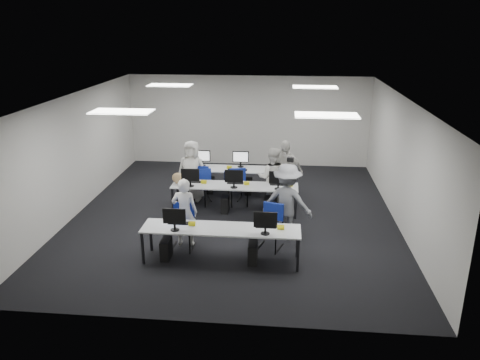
# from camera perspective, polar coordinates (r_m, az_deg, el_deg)

# --- Properties ---
(room) EXTENTS (9.00, 9.02, 3.00)m
(room) POSITION_cam_1_polar(r_m,az_deg,el_deg) (11.43, -0.77, 2.67)
(room) COLOR black
(room) RESTS_ON ground
(ceiling_panels) EXTENTS (5.20, 4.60, 0.02)m
(ceiling_panels) POSITION_cam_1_polar(r_m,az_deg,el_deg) (11.10, -0.80, 10.05)
(ceiling_panels) COLOR white
(ceiling_panels) RESTS_ON room
(desk_front) EXTENTS (3.20, 0.70, 0.73)m
(desk_front) POSITION_cam_1_polar(r_m,az_deg,el_deg) (9.48, -2.34, -6.15)
(desk_front) COLOR silver
(desk_front) RESTS_ON ground
(desk_mid) EXTENTS (3.20, 0.70, 0.73)m
(desk_mid) POSITION_cam_1_polar(r_m,az_deg,el_deg) (11.87, -0.65, -0.87)
(desk_mid) COLOR silver
(desk_mid) RESTS_ON ground
(desk_back) EXTENTS (3.20, 0.70, 0.73)m
(desk_back) POSITION_cam_1_polar(r_m,az_deg,el_deg) (13.19, 0.00, 1.18)
(desk_back) COLOR silver
(desk_back) RESTS_ON ground
(equipment_front) EXTENTS (2.51, 0.41, 1.19)m
(equipment_front) POSITION_cam_1_polar(r_m,az_deg,el_deg) (9.63, -3.47, -7.88)
(equipment_front) COLOR #0D29AA
(equipment_front) RESTS_ON desk_front
(equipment_mid) EXTENTS (2.91, 0.41, 1.19)m
(equipment_mid) POSITION_cam_1_polar(r_m,az_deg,el_deg) (11.99, -1.56, -2.32)
(equipment_mid) COLOR white
(equipment_mid) RESTS_ON desk_mid
(equipment_back) EXTENTS (2.91, 0.41, 1.19)m
(equipment_back) POSITION_cam_1_polar(r_m,az_deg,el_deg) (13.29, 0.83, -0.15)
(equipment_back) COLOR white
(equipment_back) RESTS_ON desk_back
(chair_0) EXTENTS (0.50, 0.54, 0.98)m
(chair_0) POSITION_cam_1_polar(r_m,az_deg,el_deg) (10.22, -7.01, -6.66)
(chair_0) COLOR navy
(chair_0) RESTS_ON ground
(chair_1) EXTENTS (0.61, 0.63, 0.97)m
(chair_1) POSITION_cam_1_polar(r_m,az_deg,el_deg) (10.18, 3.68, -6.66)
(chair_1) COLOR navy
(chair_1) RESTS_ON ground
(chair_2) EXTENTS (0.51, 0.55, 0.99)m
(chair_2) POSITION_cam_1_polar(r_m,az_deg,el_deg) (12.60, -5.02, -1.53)
(chair_2) COLOR navy
(chair_2) RESTS_ON ground
(chair_3) EXTENTS (0.56, 0.59, 0.94)m
(chair_3) POSITION_cam_1_polar(r_m,az_deg,el_deg) (12.53, -0.19, -1.64)
(chair_3) COLOR navy
(chair_3) RESTS_ON ground
(chair_4) EXTENTS (0.58, 0.61, 0.95)m
(chair_4) POSITION_cam_1_polar(r_m,az_deg,el_deg) (12.50, 5.11, -1.77)
(chair_4) COLOR navy
(chair_4) RESTS_ON ground
(chair_5) EXTENTS (0.61, 0.63, 0.95)m
(chair_5) POSITION_cam_1_polar(r_m,az_deg,el_deg) (12.86, -4.66, -1.16)
(chair_5) COLOR navy
(chair_5) RESTS_ON ground
(chair_6) EXTENTS (0.47, 0.50, 0.83)m
(chair_6) POSITION_cam_1_polar(r_m,az_deg,el_deg) (12.91, -0.86, -1.18)
(chair_6) COLOR navy
(chair_6) RESTS_ON ground
(chair_7) EXTENTS (0.63, 0.65, 0.96)m
(chair_7) POSITION_cam_1_polar(r_m,az_deg,el_deg) (12.77, 5.52, -1.30)
(chair_7) COLOR navy
(chair_7) RESTS_ON ground
(handbag) EXTENTS (0.39, 0.29, 0.28)m
(handbag) POSITION_cam_1_polar(r_m,az_deg,el_deg) (12.05, -7.52, 0.23)
(handbag) COLOR #A17A53
(handbag) RESTS_ON desk_mid
(student_0) EXTENTS (0.56, 0.37, 1.53)m
(student_0) POSITION_cam_1_polar(r_m,az_deg,el_deg) (10.19, -6.77, -3.92)
(student_0) COLOR silver
(student_0) RESTS_ON ground
(student_1) EXTENTS (0.82, 0.66, 1.61)m
(student_1) POSITION_cam_1_polar(r_m,az_deg,el_deg) (12.23, 3.95, 0.30)
(student_1) COLOR silver
(student_1) RESTS_ON ground
(student_2) EXTENTS (0.86, 0.61, 1.66)m
(student_2) POSITION_cam_1_polar(r_m,az_deg,el_deg) (12.73, -5.87, 1.12)
(student_2) COLOR silver
(student_2) RESTS_ON ground
(student_3) EXTENTS (1.08, 0.61, 1.73)m
(student_3) POSITION_cam_1_polar(r_m,az_deg,el_deg) (12.52, 5.39, 1.01)
(student_3) COLOR silver
(student_3) RESTS_ON ground
(photographer) EXTENTS (1.26, 0.91, 1.75)m
(photographer) POSITION_cam_1_polar(r_m,az_deg,el_deg) (10.42, 5.75, -2.70)
(photographer) COLOR slate
(photographer) RESTS_ON ground
(dslr_camera) EXTENTS (0.18, 0.21, 0.10)m
(dslr_camera) POSITION_cam_1_polar(r_m,az_deg,el_deg) (10.28, 6.18, 2.50)
(dslr_camera) COLOR black
(dslr_camera) RESTS_ON photographer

